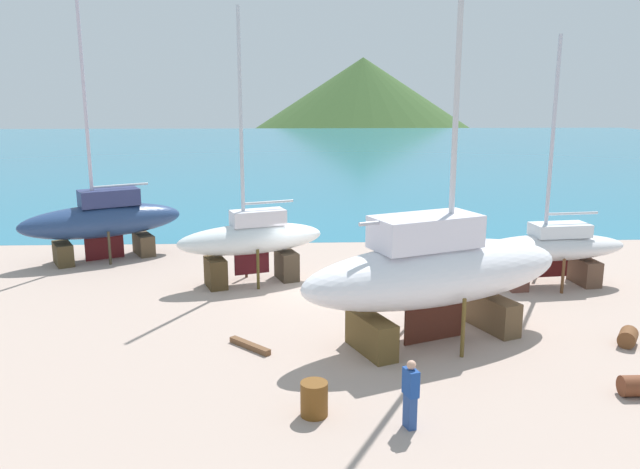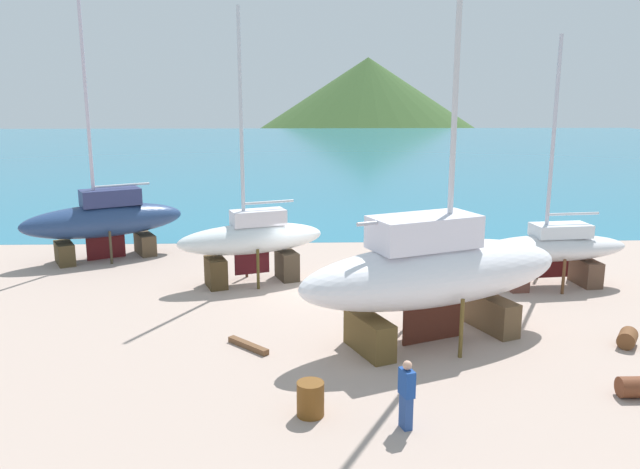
% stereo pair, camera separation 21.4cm
% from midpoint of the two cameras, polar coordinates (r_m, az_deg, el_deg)
% --- Properties ---
extents(ground_plane, '(46.28, 46.28, 0.00)m').
position_cam_midpoint_polar(ground_plane, '(22.09, -1.32, -7.71)').
color(ground_plane, tan).
extents(sea_water, '(139.67, 104.33, 0.01)m').
position_cam_midpoint_polar(sea_water, '(84.79, -2.05, 7.45)').
color(sea_water, teal).
rests_on(sea_water, ground).
extents(headland_hill, '(101.12, 101.12, 32.42)m').
position_cam_midpoint_polar(headland_hill, '(171.43, 3.76, 10.06)').
color(headland_hill, '#355326').
rests_on(headland_hill, ground).
extents(sailboat_small_center, '(9.40, 5.88, 14.68)m').
position_cam_midpoint_polar(sailboat_small_center, '(20.04, 9.95, -3.27)').
color(sailboat_small_center, brown).
rests_on(sailboat_small_center, ground).
extents(sailboat_large_starboard, '(6.19, 3.53, 10.82)m').
position_cam_midpoint_polar(sailboat_large_starboard, '(26.02, -6.33, -0.50)').
color(sailboat_large_starboard, '#46341D').
rests_on(sailboat_large_starboard, ground).
extents(sailboat_mid_port, '(6.38, 2.60, 9.76)m').
position_cam_midpoint_polar(sailboat_mid_port, '(27.16, 19.72, -1.18)').
color(sailboat_mid_port, brown).
rests_on(sailboat_mid_port, ground).
extents(sailboat_far_slipway, '(7.39, 5.19, 11.62)m').
position_cam_midpoint_polar(sailboat_far_slipway, '(31.28, -18.93, 1.20)').
color(sailboat_far_slipway, '#4B3B23').
rests_on(sailboat_far_slipway, ground).
extents(worker, '(0.36, 0.49, 1.68)m').
position_cam_midpoint_polar(worker, '(15.35, 7.66, -13.83)').
color(worker, navy).
rests_on(worker, ground).
extents(barrel_ochre, '(0.76, 0.76, 0.80)m').
position_cam_midpoint_polar(barrel_ochre, '(31.05, 17.94, -1.54)').
color(barrel_ochre, '#2B4C62').
rests_on(barrel_ochre, ground).
extents(barrel_tipped_left, '(0.88, 0.94, 0.54)m').
position_cam_midpoint_polar(barrel_tipped_left, '(22.09, 25.47, -8.25)').
color(barrel_tipped_left, brown).
rests_on(barrel_tipped_left, ground).
extents(barrel_rust_far, '(0.80, 0.55, 0.55)m').
position_cam_midpoint_polar(barrel_rust_far, '(18.74, 26.03, -12.01)').
color(barrel_rust_far, brown).
rests_on(barrel_rust_far, ground).
extents(barrel_blue_faded, '(0.74, 0.74, 0.86)m').
position_cam_midpoint_polar(barrel_blue_faded, '(28.43, 11.50, -2.39)').
color(barrel_blue_faded, brown).
rests_on(barrel_blue_faded, ground).
extents(barrel_tipped_center, '(0.72, 0.72, 0.86)m').
position_cam_midpoint_polar(barrel_tipped_center, '(15.94, -0.92, -14.43)').
color(barrel_tipped_center, brown).
rests_on(barrel_tipped_center, ground).
extents(timber_short_cross, '(1.33, 1.34, 0.17)m').
position_cam_midpoint_polar(timber_short_cross, '(19.95, -6.57, -9.82)').
color(timber_short_cross, brown).
rests_on(timber_short_cross, ground).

